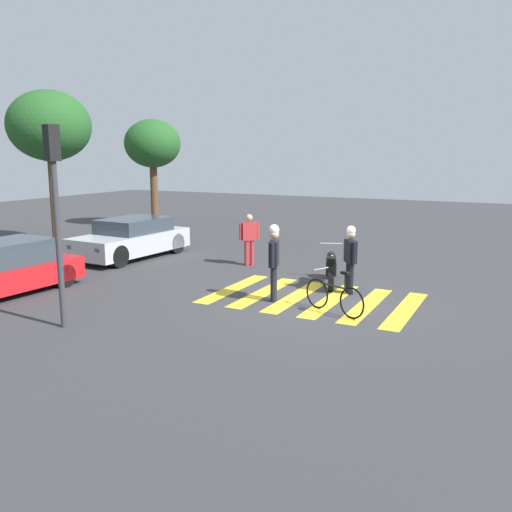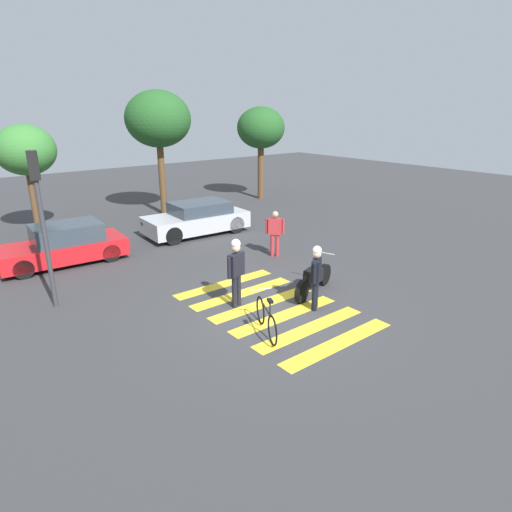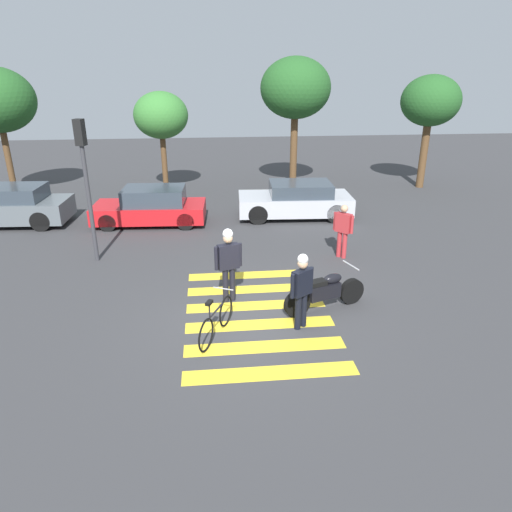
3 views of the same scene
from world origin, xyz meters
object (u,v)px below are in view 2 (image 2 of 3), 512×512
object	(u,v)px
pedestrian_bystander	(275,231)
car_red_convertible	(64,245)
traffic_light_pole	(40,205)
car_silver_sedan	(197,219)
officer_on_foot	(236,268)
leaning_bicycle	(266,319)
police_motorcycle	(314,278)
officer_by_motorcycle	(316,273)

from	to	relation	value
pedestrian_bystander	car_red_convertible	xyz separation A→B (m)	(-6.04, 3.93, -0.30)
pedestrian_bystander	traffic_light_pole	size ratio (longest dim) A/B	0.40
car_silver_sedan	traffic_light_pole	world-z (taller)	traffic_light_pole
traffic_light_pole	pedestrian_bystander	bearing A→B (deg)	-4.17
officer_on_foot	leaning_bicycle	bearing A→B (deg)	-102.05
police_motorcycle	car_red_convertible	distance (m)	8.55
car_red_convertible	car_silver_sedan	distance (m)	5.42
pedestrian_bystander	car_silver_sedan	distance (m)	4.27
leaning_bicycle	traffic_light_pole	xyz separation A→B (m)	(-3.44, 4.68, 2.37)
police_motorcycle	pedestrian_bystander	xyz separation A→B (m)	(1.30, 3.18, 0.47)
car_red_convertible	car_silver_sedan	xyz separation A→B (m)	(5.41, 0.28, 0.02)
officer_on_foot	car_red_convertible	bearing A→B (deg)	111.39
police_motorcycle	car_red_convertible	bearing A→B (deg)	123.69
car_red_convertible	traffic_light_pole	size ratio (longest dim) A/B	1.00
officer_by_motorcycle	car_red_convertible	distance (m)	8.84
police_motorcycle	leaning_bicycle	xyz separation A→B (m)	(-2.58, -0.97, -0.07)
leaning_bicycle	car_silver_sedan	size ratio (longest dim) A/B	0.37
police_motorcycle	car_silver_sedan	distance (m)	7.43
officer_by_motorcycle	car_silver_sedan	xyz separation A→B (m)	(1.39, 8.15, -0.35)
police_motorcycle	traffic_light_pole	xyz separation A→B (m)	(-6.02, 3.72, 2.29)
officer_on_foot	car_red_convertible	xyz separation A→B (m)	(-2.52, 6.43, -0.46)
officer_by_motorcycle	pedestrian_bystander	size ratio (longest dim) A/B	1.07
leaning_bicycle	car_silver_sedan	world-z (taller)	car_silver_sedan
officer_on_foot	officer_by_motorcycle	distance (m)	2.08
police_motorcycle	officer_on_foot	distance (m)	2.42
car_red_convertible	traffic_light_pole	xyz separation A→B (m)	(-1.28, -3.40, 2.12)
pedestrian_bystander	car_red_convertible	bearing A→B (deg)	146.94
leaning_bicycle	officer_on_foot	distance (m)	1.83
pedestrian_bystander	car_silver_sedan	xyz separation A→B (m)	(-0.63, 4.22, -0.28)
police_motorcycle	car_silver_sedan	size ratio (longest dim) A/B	0.48
officer_on_foot	car_silver_sedan	distance (m)	7.33
car_red_convertible	police_motorcycle	bearing A→B (deg)	-56.31
pedestrian_bystander	car_silver_sedan	size ratio (longest dim) A/B	0.38
officer_by_motorcycle	car_red_convertible	bearing A→B (deg)	117.08
pedestrian_bystander	traffic_light_pole	world-z (taller)	traffic_light_pole
police_motorcycle	officer_on_foot	bearing A→B (deg)	162.87
leaning_bicycle	officer_by_motorcycle	xyz separation A→B (m)	(1.85, 0.22, 0.62)
traffic_light_pole	leaning_bicycle	bearing A→B (deg)	-53.66
officer_by_motorcycle	pedestrian_bystander	world-z (taller)	officer_by_motorcycle
leaning_bicycle	pedestrian_bystander	bearing A→B (deg)	46.93
car_red_convertible	pedestrian_bystander	bearing A→B (deg)	-33.06
officer_on_foot	car_red_convertible	size ratio (longest dim) A/B	0.46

